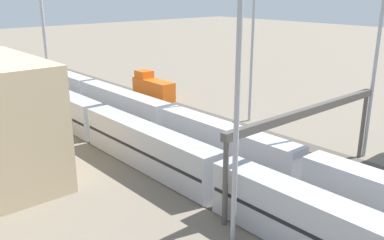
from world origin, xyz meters
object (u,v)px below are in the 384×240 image
Objects in this scene: train_on_track_4 at (96,123)px; train_on_track_2 at (167,118)px; light_mast_1 at (44,28)px; train_on_track_0 at (153,88)px; light_mast_3 at (240,26)px; light_mast_2 at (383,4)px; signal_gantry at (308,120)px.

train_on_track_4 is 1.00× the size of train_on_track_2.
light_mast_1 is (9.13, 13.56, 13.32)m from train_on_track_2.
train_on_track_4 is at bearing -150.28° from light_mast_1.
train_on_track_0 is 0.10× the size of train_on_track_2.
light_mast_3 reaches higher than train_on_track_4.
light_mast_3 is (-2.03, 26.29, -0.92)m from light_mast_2.
light_mast_2 reaches higher than signal_gantry.
light_mast_1 is 36.79m from signal_gantry.
train_on_track_2 is 4.05× the size of light_mast_1.
light_mast_3 is (-26.32, 13.30, 15.84)m from train_on_track_2.
light_mast_1 is at bearing 56.04° from train_on_track_2.
light_mast_3 reaches higher than signal_gantry.
light_mast_3 reaches higher than train_on_track_2.
light_mast_1 is at bearing 0.41° from light_mast_3.
light_mast_1 reaches higher than train_on_track_4.
train_on_track_2 is at bearing 28.13° from light_mast_2.
light_mast_1 is 42.82m from light_mast_2.
train_on_track_0 is at bearing -54.20° from train_on_track_4.
light_mast_2 reaches higher than train_on_track_0.
train_on_track_0 is 51.90m from light_mast_3.
light_mast_3 reaches higher than train_on_track_0.
light_mast_3 is at bearing 99.33° from signal_gantry.
light_mast_3 is at bearing 153.19° from train_on_track_2.
light_mast_2 is (-33.42, -26.55, 3.44)m from light_mast_1.
train_on_track_4 is 33.12m from light_mast_3.
light_mast_1 reaches higher than signal_gantry.
train_on_track_0 is 0.33× the size of light_mast_2.
light_mast_2 reaches higher than light_mast_3.
light_mast_2 is 1.06× the size of light_mast_3.
train_on_track_0 is 0.40× the size of signal_gantry.
train_on_track_4 is at bearing 20.30° from signal_gantry.
signal_gantry is at bearing 166.44° from train_on_track_0.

